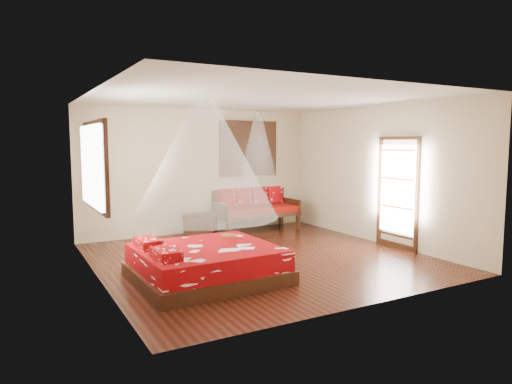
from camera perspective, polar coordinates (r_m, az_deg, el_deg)
room at (r=7.99m, az=0.50°, el=1.56°), size 5.54×5.54×2.84m
bed at (r=6.93m, az=-6.34°, el=-8.85°), size 2.12×1.93×0.64m
daybed at (r=10.75m, az=-0.11°, el=-1.95°), size 1.94×0.86×0.98m
storage_chest at (r=10.25m, az=-7.26°, el=-4.02°), size 0.81×0.71×0.47m
shutter_panel at (r=10.93m, az=-0.95°, el=5.43°), size 1.52×0.06×1.32m
window_left at (r=7.24m, az=-19.37°, el=3.12°), size 0.10×1.74×1.34m
glazed_door at (r=9.22m, az=17.27°, el=-0.16°), size 0.08×1.02×2.16m
wine_tray at (r=7.59m, az=-3.49°, el=-5.15°), size 0.25×0.25×0.20m
mosquito_net_main at (r=6.70m, az=-6.37°, el=4.49°), size 2.14×2.14×1.80m
mosquito_net_daybed at (r=10.52m, az=0.25°, el=5.95°), size 0.87×0.87×1.50m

